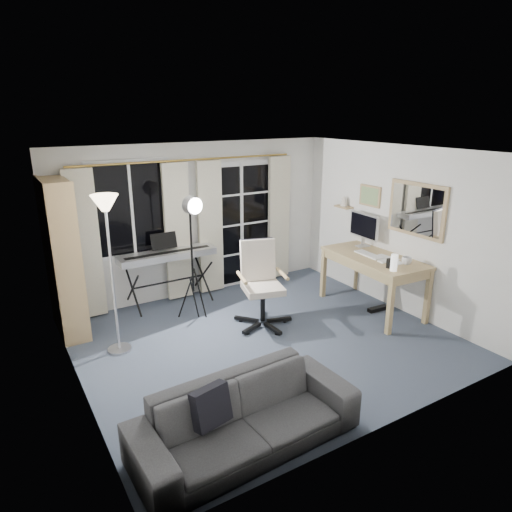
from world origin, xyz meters
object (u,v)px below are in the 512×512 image
Objects in this scene: office_chair at (260,276)px; desk at (374,263)px; keyboard_piano at (167,256)px; torchiere_lamp at (107,228)px; monitor at (364,227)px; sofa at (246,408)px; mug at (407,260)px; studio_light at (192,220)px; bookshelf at (60,262)px.

office_chair is 1.72m from desk.
keyboard_piano reaches higher than desk.
torchiere_lamp is 3.24× the size of monitor.
torchiere_lamp is 1.35× the size of keyboard_piano.
desk reaches higher than sofa.
desk is at bearing 101.31° from mug.
monitor reaches higher than office_chair.
monitor is at bearing -26.44° from studio_light.
office_chair is 0.57× the size of sofa.
keyboard_piano is 1.47m from office_chair.
keyboard_piano is 1.24× the size of office_chair.
office_chair is (0.89, -1.17, -0.11)m from keyboard_piano.
desk is 11.66× the size of mug.
monitor reaches higher than sofa.
torchiere_lamp is 3.73m from desk.
bookshelf is 1.78m from studio_light.
monitor reaches higher than mug.
desk is 0.65m from monitor.
mug reaches higher than sofa.
bookshelf reaches higher than monitor.
mug is at bearing -45.39° from studio_light.
monitor is at bearing 84.23° from mug.
studio_light is at bearing 158.14° from office_chair.
bookshelf is at bearing 167.96° from monitor.
torchiere_lamp reaches higher than studio_light.
monitor is (1.84, -0.05, 0.46)m from office_chair.
mug is at bearing -92.78° from monitor.
desk is (2.53, -1.67, -0.06)m from keyboard_piano.
monitor is at bearing 69.46° from desk.
studio_light reaches higher than desk.
studio_light is at bearing 158.97° from desk.
monitor is at bearing -24.29° from keyboard_piano.
sofa is (-3.17, -1.08, -0.51)m from mug.
studio_light is at bearing -17.82° from bookshelf.
mug is at bearing -75.69° from desk.
studio_light is at bearing 147.77° from mug.
office_chair reaches higher than mug.
bookshelf is 1.06× the size of torchiere_lamp.
office_chair is at bearing -5.98° from torchiere_lamp.
sofa is at bearing -109.12° from office_chair.
monitor is 4.40× the size of mug.
torchiere_lamp reaches higher than mug.
keyboard_piano is at bearing 3.43° from bookshelf.
sofa is at bearing -77.60° from torchiere_lamp.
office_chair reaches higher than keyboard_piano.
mug is at bearing -18.20° from torchiere_lamp.
torchiere_lamp is at bearing 100.12° from sofa.
mug is at bearing -14.65° from office_chair.
monitor is (3.76, -0.26, -0.42)m from torchiere_lamp.
monitor reaches higher than keyboard_piano.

